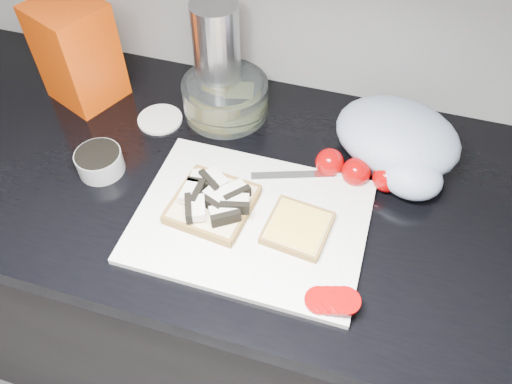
{
  "coord_description": "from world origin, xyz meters",
  "views": [
    {
      "loc": [
        0.2,
        0.6,
        1.61
      ],
      "look_at": [
        0.04,
        1.13,
        0.95
      ],
      "focal_mm": 35.0,
      "sensor_mm": 36.0,
      "label": 1
    }
  ],
  "objects_px": {
    "cutting_board": "(251,220)",
    "glass_bowl": "(225,98)",
    "steel_canister": "(217,56)",
    "bread_bag": "(77,53)"
  },
  "relations": [
    {
      "from": "cutting_board",
      "to": "glass_bowl",
      "type": "distance_m",
      "value": 0.3
    },
    {
      "from": "glass_bowl",
      "to": "bread_bag",
      "type": "height_order",
      "value": "bread_bag"
    },
    {
      "from": "cutting_board",
      "to": "steel_canister",
      "type": "xyz_separation_m",
      "value": [
        -0.16,
        0.3,
        0.11
      ]
    },
    {
      "from": "glass_bowl",
      "to": "steel_canister",
      "type": "bearing_deg",
      "value": 128.61
    },
    {
      "from": "cutting_board",
      "to": "glass_bowl",
      "type": "xyz_separation_m",
      "value": [
        -0.14,
        0.27,
        0.03
      ]
    },
    {
      "from": "cutting_board",
      "to": "glass_bowl",
      "type": "relative_size",
      "value": 2.24
    },
    {
      "from": "bread_bag",
      "to": "steel_canister",
      "type": "xyz_separation_m",
      "value": [
        0.28,
        0.06,
        0.01
      ]
    },
    {
      "from": "cutting_board",
      "to": "glass_bowl",
      "type": "bearing_deg",
      "value": 117.45
    },
    {
      "from": "steel_canister",
      "to": "cutting_board",
      "type": "bearing_deg",
      "value": -61.26
    },
    {
      "from": "cutting_board",
      "to": "bread_bag",
      "type": "relative_size",
      "value": 1.88
    }
  ]
}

